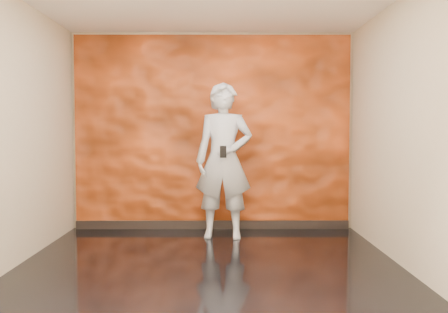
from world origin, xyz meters
TOP-DOWN VIEW (x-y plane):
  - room at (0.00, 0.00)m, footprint 4.02×4.02m
  - feature_wall at (0.00, 1.96)m, footprint 3.90×0.06m
  - baseboard at (0.00, 1.92)m, footprint 3.90×0.04m
  - man at (0.16, 1.35)m, footprint 0.78×0.55m
  - phone at (0.15, 1.06)m, footprint 0.08×0.03m

SIDE VIEW (x-z plane):
  - baseboard at x=0.00m, z-range 0.00..0.12m
  - man at x=0.16m, z-range 0.00..2.03m
  - phone at x=0.15m, z-range 1.07..1.22m
  - feature_wall at x=0.00m, z-range 0.00..2.75m
  - room at x=0.00m, z-range -0.01..2.81m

